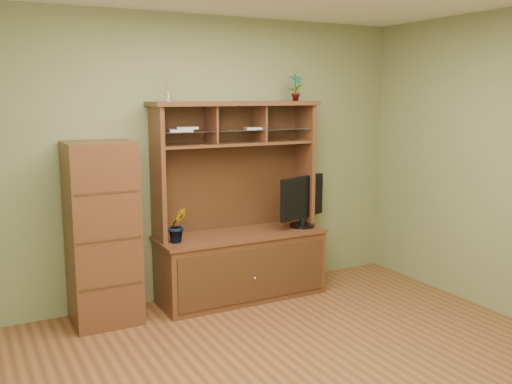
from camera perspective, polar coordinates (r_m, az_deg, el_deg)
room at (r=3.74m, az=5.31°, el=0.26°), size 4.54×4.04×2.74m
media_hutch at (r=5.55m, az=-1.64°, el=-5.33°), size 1.66×0.61×1.90m
monitor at (r=5.71m, az=4.67°, el=-0.83°), size 0.62×0.28×0.51m
orchid_plant at (r=5.16m, az=-7.85°, el=-3.29°), size 0.18×0.14×0.32m
top_plant at (r=5.75m, az=3.96°, el=10.41°), size 0.15×0.11×0.27m
reed_diffuser at (r=5.18m, az=-8.77°, el=10.05°), size 0.05×0.05×0.26m
magazines at (r=5.32m, az=-4.83°, el=6.31°), size 1.00×0.20×0.04m
side_cabinet at (r=5.06m, az=-15.10°, el=-4.03°), size 0.56×0.51×1.58m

